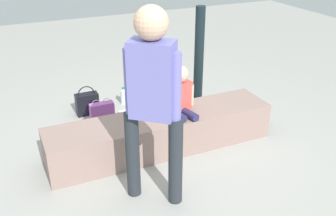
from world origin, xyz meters
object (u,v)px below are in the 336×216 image
object	(u,v)px
water_bottle_far_side	(180,112)
handbag_brown_canvas	(152,88)
handbag_black_leather	(87,103)
cake_plate	(161,115)
child_seated	(180,93)
cake_box_white	(135,117)
party_cup_red	(67,134)
adult_standing	(153,92)
water_bottle_near_gift	(124,96)
gift_bag	(102,116)

from	to	relation	value
water_bottle_far_side	handbag_brown_canvas	xyz separation A→B (m)	(-0.05, 0.73, 0.03)
handbag_black_leather	cake_plate	bearing A→B (deg)	-65.95
handbag_brown_canvas	child_seated	bearing A→B (deg)	-98.79
cake_box_white	party_cup_red	bearing A→B (deg)	-177.02
adult_standing	water_bottle_far_side	size ratio (longest dim) A/B	7.49
child_seated	handbag_brown_canvas	distance (m)	1.31
adult_standing	water_bottle_near_gift	bearing A→B (deg)	79.65
cake_plate	handbag_black_leather	distance (m)	1.20
party_cup_red	water_bottle_far_side	bearing A→B (deg)	-5.11
water_bottle_far_side	cake_box_white	distance (m)	0.51
party_cup_red	cake_plate	bearing A→B (deg)	-36.55
cake_plate	adult_standing	bearing A→B (deg)	-117.60
adult_standing	water_bottle_near_gift	xyz separation A→B (m)	(0.33, 1.81, -0.84)
water_bottle_near_gift	party_cup_red	size ratio (longest dim) A/B	2.08
water_bottle_far_side	party_cup_red	xyz separation A→B (m)	(-1.26, 0.11, -0.04)
handbag_black_leather	party_cup_red	bearing A→B (deg)	-125.47
child_seated	cake_plate	xyz separation A→B (m)	(-0.20, -0.00, -0.19)
water_bottle_far_side	handbag_black_leather	size ratio (longest dim) A/B	0.59
child_seated	party_cup_red	bearing A→B (deg)	149.30
water_bottle_far_side	party_cup_red	distance (m)	1.26
adult_standing	handbag_black_leather	distance (m)	1.90
gift_bag	cake_box_white	world-z (taller)	gift_bag
cake_plate	cake_box_white	xyz separation A→B (m)	(-0.04, 0.64, -0.32)
party_cup_red	cake_box_white	size ratio (longest dim) A/B	0.37
child_seated	handbag_brown_canvas	bearing A→B (deg)	81.21
water_bottle_near_gift	handbag_black_leather	distance (m)	0.48
child_seated	party_cup_red	xyz separation A→B (m)	(-1.02, 0.60, -0.52)
gift_bag	water_bottle_far_side	world-z (taller)	gift_bag
water_bottle_far_side	cake_plate	bearing A→B (deg)	-132.18
water_bottle_near_gift	cake_box_white	world-z (taller)	water_bottle_near_gift
cake_plate	gift_bag	bearing A→B (deg)	121.69
handbag_black_leather	handbag_brown_canvas	size ratio (longest dim) A/B	1.05
handbag_black_leather	adult_standing	bearing A→B (deg)	-85.22
water_bottle_near_gift	water_bottle_far_side	bearing A→B (deg)	-56.19
gift_bag	water_bottle_near_gift	world-z (taller)	gift_bag
gift_bag	water_bottle_far_side	size ratio (longest dim) A/B	1.69
handbag_brown_canvas	cake_plate	bearing A→B (deg)	-107.77
adult_standing	handbag_black_leather	xyz separation A→B (m)	(-0.14, 1.71, -0.81)
cake_plate	handbag_black_leather	world-z (taller)	cake_plate
water_bottle_far_side	handbag_brown_canvas	size ratio (longest dim) A/B	0.62
gift_bag	child_seated	bearing A→B (deg)	-47.27
handbag_black_leather	child_seated	bearing A→B (deg)	-57.60
adult_standing	water_bottle_far_side	xyz separation A→B (m)	(0.78, 1.13, -0.85)
water_bottle_far_side	party_cup_red	size ratio (longest dim) A/B	1.95
adult_standing	cake_box_white	xyz separation A→B (m)	(0.30, 1.29, -0.88)
adult_standing	water_bottle_far_side	bearing A→B (deg)	55.44
party_cup_red	water_bottle_near_gift	bearing A→B (deg)	34.75
gift_bag	party_cup_red	xyz separation A→B (m)	(-0.41, -0.06, -0.10)
child_seated	adult_standing	bearing A→B (deg)	-129.94
gift_bag	handbag_brown_canvas	bearing A→B (deg)	34.93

